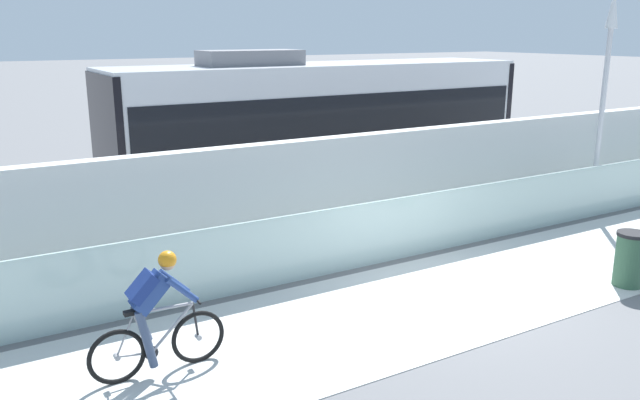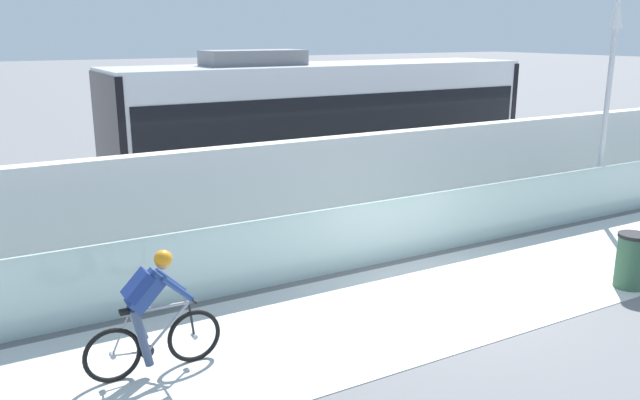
% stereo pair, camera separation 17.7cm
% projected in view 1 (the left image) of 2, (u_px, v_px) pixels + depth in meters
% --- Properties ---
extents(ground_plane, '(200.00, 200.00, 0.00)m').
position_uv_depth(ground_plane, '(455.00, 294.00, 10.73)').
color(ground_plane, slate).
extents(bike_path_deck, '(32.00, 3.20, 0.01)m').
position_uv_depth(bike_path_deck, '(455.00, 293.00, 10.73)').
color(bike_path_deck, silver).
rests_on(bike_path_deck, ground).
extents(glass_parapet, '(32.00, 0.05, 1.21)m').
position_uv_depth(glass_parapet, '(389.00, 230.00, 12.12)').
color(glass_parapet, '#ADC6C1').
rests_on(glass_parapet, ground).
extents(concrete_barrier_wall, '(32.00, 0.36, 2.15)m').
position_uv_depth(concrete_barrier_wall, '(338.00, 187.00, 13.50)').
color(concrete_barrier_wall, silver).
rests_on(concrete_barrier_wall, ground).
extents(tram_rail_near, '(32.00, 0.08, 0.01)m').
position_uv_depth(tram_rail_near, '(284.00, 209.00, 15.83)').
color(tram_rail_near, '#595654').
rests_on(tram_rail_near, ground).
extents(tram_rail_far, '(32.00, 0.08, 0.01)m').
position_uv_depth(tram_rail_far, '(259.00, 197.00, 17.02)').
color(tram_rail_far, '#595654').
rests_on(tram_rail_far, ground).
extents(tram, '(11.06, 2.54, 3.81)m').
position_uv_depth(tram, '(321.00, 125.00, 16.69)').
color(tram, silver).
rests_on(tram, ground).
extents(cyclist_on_bike, '(1.77, 0.58, 1.61)m').
position_uv_depth(cyclist_on_bike, '(156.00, 315.00, 8.05)').
color(cyclist_on_bike, black).
rests_on(cyclist_on_bike, ground).
extents(lamp_post_antenna, '(0.28, 0.28, 5.20)m').
position_uv_depth(lamp_post_antenna, '(606.00, 74.00, 14.83)').
color(lamp_post_antenna, gray).
rests_on(lamp_post_antenna, ground).
extents(trash_bin, '(0.51, 0.51, 0.96)m').
position_uv_depth(trash_bin, '(630.00, 259.00, 10.94)').
color(trash_bin, '#33593F').
rests_on(trash_bin, ground).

